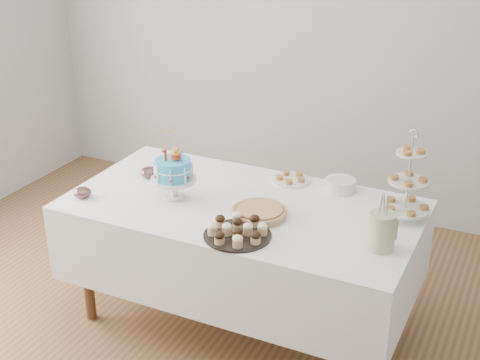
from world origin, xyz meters
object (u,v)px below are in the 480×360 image
at_px(pie, 259,212).
at_px(jam_bowl_b, 150,172).
at_px(table, 242,240).
at_px(plate_stack, 340,185).
at_px(pastry_plate, 291,179).
at_px(utensil_pitcher, 382,230).
at_px(birthday_cake, 174,180).
at_px(tiered_stand, 408,182).
at_px(jam_bowl_a, 83,193).
at_px(cupcake_tray, 237,230).

distance_m(pie, jam_bowl_b, 0.82).
xyz_separation_m(table, jam_bowl_b, (-0.65, 0.09, 0.26)).
relative_size(plate_stack, pastry_plate, 0.76).
bearing_deg(table, plate_stack, 42.82).
relative_size(plate_stack, jam_bowl_b, 1.59).
distance_m(table, utensil_pitcher, 0.89).
bearing_deg(plate_stack, birthday_cake, -148.41).
bearing_deg(tiered_stand, jam_bowl_a, -162.42).
relative_size(pie, tiered_stand, 0.60).
distance_m(pastry_plate, jam_bowl_a, 1.20).
relative_size(jam_bowl_b, utensil_pitcher, 0.38).
xyz_separation_m(pie, pastry_plate, (-0.02, 0.50, -0.01)).
bearing_deg(utensil_pitcher, plate_stack, 111.65).
relative_size(table, pastry_plate, 8.24).
distance_m(cupcake_tray, plate_stack, 0.80).
bearing_deg(cupcake_tray, utensil_pitcher, 15.49).
height_order(pastry_plate, utensil_pitcher, utensil_pitcher).
bearing_deg(jam_bowl_b, tiered_stand, 5.14).
relative_size(plate_stack, jam_bowl_a, 1.75).
bearing_deg(plate_stack, cupcake_tray, -111.45).
bearing_deg(jam_bowl_b, jam_bowl_a, -115.10).
xyz_separation_m(pastry_plate, jam_bowl_b, (-0.78, -0.31, 0.02)).
bearing_deg(pastry_plate, birthday_cake, -135.30).
bearing_deg(jam_bowl_b, utensil_pitcher, -9.48).
relative_size(birthday_cake, pie, 1.31).
height_order(cupcake_tray, jam_bowl_a, cupcake_tray).
bearing_deg(jam_bowl_a, cupcake_tray, -1.94).
height_order(pastry_plate, jam_bowl_a, jam_bowl_a).
bearing_deg(utensil_pitcher, jam_bowl_b, 157.80).
xyz_separation_m(pie, plate_stack, (0.28, 0.50, 0.01)).
distance_m(jam_bowl_b, utensil_pitcher, 1.49).
bearing_deg(table, pie, -34.04).
xyz_separation_m(tiered_stand, pastry_plate, (-0.71, 0.18, -0.19)).
bearing_deg(table, pastry_plate, 72.37).
distance_m(birthday_cake, jam_bowl_b, 0.34).
height_order(tiered_stand, jam_bowl_a, tiered_stand).
distance_m(pie, tiered_stand, 0.78).
height_order(table, pie, pie).
relative_size(cupcake_tray, jam_bowl_a, 3.40).
height_order(birthday_cake, jam_bowl_a, birthday_cake).
relative_size(birthday_cake, utensil_pitcher, 1.34).
height_order(cupcake_tray, pie, cupcake_tray).
height_order(pie, utensil_pitcher, utensil_pitcher).
height_order(plate_stack, pastry_plate, plate_stack).
height_order(pie, tiered_stand, tiered_stand).
relative_size(cupcake_tray, pie, 1.15).
bearing_deg(pastry_plate, tiered_stand, -14.13).
bearing_deg(cupcake_tray, pie, 87.67).
height_order(birthday_cake, pastry_plate, birthday_cake).
relative_size(cupcake_tray, utensil_pitcher, 1.18).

